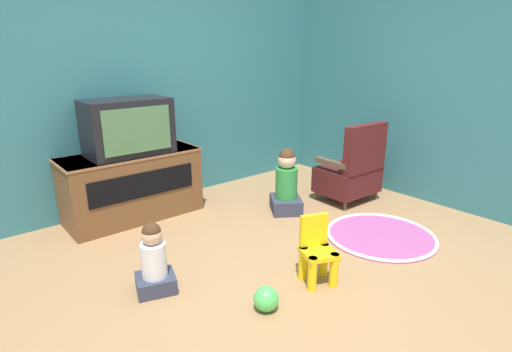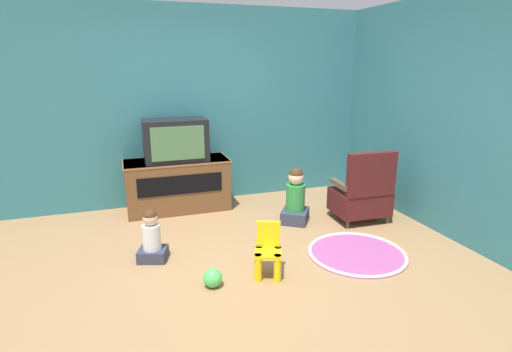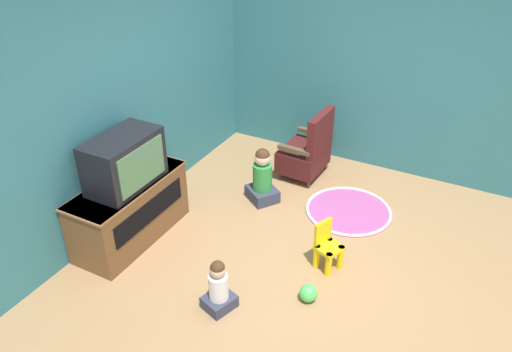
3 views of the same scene
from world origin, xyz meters
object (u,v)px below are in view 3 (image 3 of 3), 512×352
(child_watching_left, at_px, (219,288))
(black_armchair, at_px, (307,151))
(toy_ball, at_px, (308,293))
(tv_cabinet, at_px, (130,210))
(child_watching_center, at_px, (262,178))
(yellow_kid_chair, at_px, (327,249))
(television, at_px, (124,161))

(child_watching_left, bearing_deg, black_armchair, 23.47)
(toy_ball, bearing_deg, child_watching_left, 123.75)
(toy_ball, bearing_deg, tv_cabinet, 90.16)
(child_watching_left, height_order, child_watching_center, child_watching_center)
(yellow_kid_chair, height_order, child_watching_left, child_watching_left)
(television, bearing_deg, yellow_kid_chair, -75.09)
(child_watching_center, bearing_deg, television, 90.15)
(tv_cabinet, height_order, child_watching_left, tv_cabinet)
(black_armchair, distance_m, toy_ball, 2.29)
(black_armchair, bearing_deg, toy_ball, 25.61)
(tv_cabinet, xyz_separation_m, black_armchair, (2.09, -1.15, -0.00))
(tv_cabinet, height_order, child_watching_center, child_watching_center)
(black_armchair, distance_m, yellow_kid_chair, 1.79)
(child_watching_left, height_order, toy_ball, child_watching_left)
(television, distance_m, yellow_kid_chair, 2.20)
(black_armchair, relative_size, child_watching_left, 1.71)
(television, height_order, black_armchair, television)
(television, xyz_separation_m, toy_ball, (0.01, -2.03, -0.87))
(child_watching_center, distance_m, toy_ball, 1.75)
(tv_cabinet, bearing_deg, television, -90.00)
(tv_cabinet, relative_size, child_watching_center, 1.95)
(black_armchair, xyz_separation_m, toy_ball, (-2.08, -0.91, -0.26))
(yellow_kid_chair, relative_size, child_watching_center, 0.73)
(black_armchair, xyz_separation_m, child_watching_left, (-2.54, -0.22, -0.12))
(yellow_kid_chair, bearing_deg, toy_ball, -155.16)
(black_armchair, bearing_deg, child_watching_left, 7.08)
(tv_cabinet, bearing_deg, yellow_kid_chair, -75.29)
(child_watching_center, height_order, toy_ball, child_watching_center)
(tv_cabinet, height_order, yellow_kid_chair, tv_cabinet)
(toy_ball, bearing_deg, black_armchair, 23.48)
(tv_cabinet, height_order, black_armchair, black_armchair)
(yellow_kid_chair, bearing_deg, tv_cabinet, 126.81)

